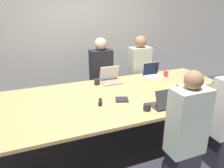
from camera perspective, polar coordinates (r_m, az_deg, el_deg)
ground_plane at (r=3.49m, az=1.23°, el=-14.31°), size 24.00×24.00×0.00m
curtain_wall at (r=4.70m, az=-7.94°, el=13.04°), size 12.00×0.06×2.80m
conference_table at (r=3.15m, az=1.33°, el=-3.86°), size 3.64×1.56×0.74m
laptop_near_right at (r=3.16m, az=22.72°, el=-3.10°), size 0.35×0.25×0.25m
cup_near_right at (r=3.00m, az=18.66°, el=-4.49°), size 0.07×0.07×0.08m
bottle_near_right at (r=3.39m, az=24.99°, el=-1.03°), size 0.07×0.07×0.27m
laptop_near_midright at (r=2.85m, az=13.84°, el=-4.58°), size 0.34×0.25×0.25m
person_near_midright at (r=2.53m, az=18.79°, el=-12.34°), size 0.40×0.24×1.38m
cup_near_midright at (r=2.74m, az=9.14°, el=-6.02°), size 0.09×0.09×0.08m
bottle_near_midright at (r=3.06m, az=16.44°, el=-2.58°), size 0.07×0.07×0.22m
laptop_far_right at (r=3.99m, az=10.44°, el=2.94°), size 0.31×0.24×0.25m
person_far_right at (r=4.37m, az=7.12°, el=3.00°), size 0.40×0.24×1.42m
cup_far_right at (r=4.05m, az=13.89°, el=2.61°), size 0.07×0.07×0.10m
laptop_far_center at (r=3.64m, az=-0.47°, el=1.68°), size 0.33×0.28×0.27m
person_far_center at (r=4.12m, az=-2.83°, el=2.01°), size 0.40×0.24×1.41m
cup_far_center at (r=3.54m, az=-3.96°, el=0.57°), size 0.09×0.09×0.10m
stapler at (r=2.88m, az=-3.08°, el=-4.75°), size 0.10×0.16×0.05m
notebook at (r=2.99m, az=2.55°, el=-4.07°), size 0.22×0.21×0.02m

